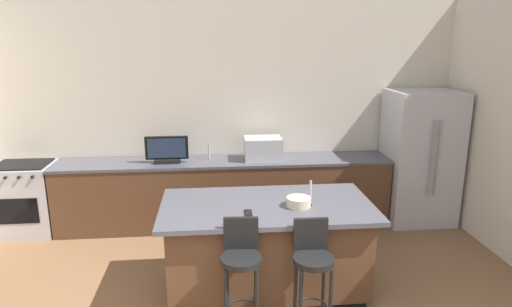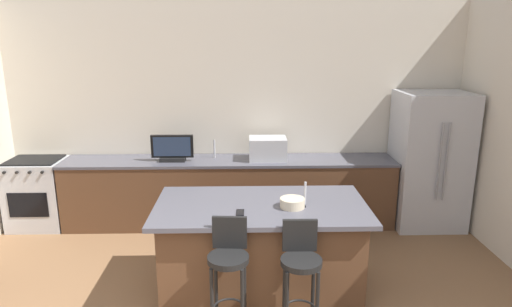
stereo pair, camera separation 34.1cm
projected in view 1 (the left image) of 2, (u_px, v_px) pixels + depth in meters
name	position (u px, v px, depth m)	size (l,w,h in m)	color
wall_back	(230.00, 111.00, 6.05)	(6.55, 0.12, 2.95)	beige
counter_back	(225.00, 193.00, 5.94)	(4.33, 0.62, 0.90)	brown
kitchen_island	(267.00, 247.00, 4.36)	(2.01, 1.07, 0.92)	black
refrigerator	(420.00, 157.00, 6.00)	(0.88, 0.78, 1.78)	#B7BABF
range_oven	(27.00, 198.00, 5.70)	(0.70, 0.63, 0.92)	#B7BABF
microwave	(263.00, 148.00, 5.84)	(0.48, 0.36, 0.29)	#B7BABF
tv_monitor	(167.00, 151.00, 5.67)	(0.54, 0.16, 0.34)	black
sink_faucet_back	(209.00, 150.00, 5.87)	(0.02, 0.02, 0.24)	#B2B2B7
sink_faucet_island	(310.00, 192.00, 4.26)	(0.02, 0.02, 0.22)	#B2B2B7
bar_stool_left	(241.00, 268.00, 3.68)	(0.34, 0.35, 1.01)	black
bar_stool_right	(312.00, 268.00, 3.72)	(0.34, 0.34, 0.99)	black
fruit_bowl	(299.00, 202.00, 4.18)	(0.23, 0.23, 0.09)	beige
cell_phone	(248.00, 213.00, 4.03)	(0.07, 0.15, 0.01)	black
tv_remote	(306.00, 202.00, 4.26)	(0.04, 0.17, 0.02)	black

